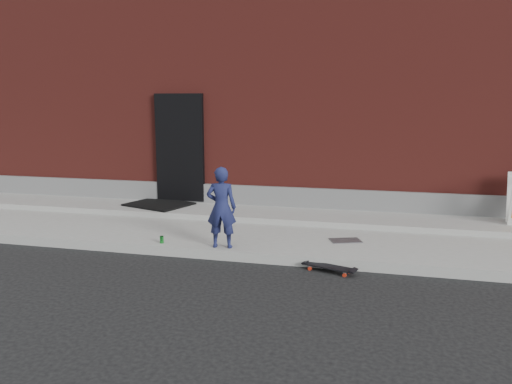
% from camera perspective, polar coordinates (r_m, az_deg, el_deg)
% --- Properties ---
extents(ground, '(80.00, 80.00, 0.00)m').
position_cam_1_polar(ground, '(7.39, 1.68, -8.28)').
color(ground, black).
rests_on(ground, ground).
extents(sidewalk, '(20.00, 3.00, 0.15)m').
position_cam_1_polar(sidewalk, '(8.78, 3.75, -4.79)').
color(sidewalk, gray).
rests_on(sidewalk, ground).
extents(apron, '(20.00, 1.20, 0.10)m').
position_cam_1_polar(apron, '(9.61, 4.70, -2.71)').
color(apron, gray).
rests_on(apron, sidewalk).
extents(building, '(20.00, 8.10, 5.00)m').
position_cam_1_polar(building, '(13.93, 7.92, 10.75)').
color(building, maroon).
rests_on(building, ground).
extents(child, '(0.49, 0.35, 1.25)m').
position_cam_1_polar(child, '(7.58, -3.98, -1.77)').
color(child, '#191E47').
rests_on(child, sidewalk).
extents(skateboard, '(0.78, 0.42, 0.09)m').
position_cam_1_polar(skateboard, '(7.13, 8.37, -8.49)').
color(skateboard, '#B62712').
rests_on(skateboard, ground).
extents(soda_can, '(0.07, 0.07, 0.11)m').
position_cam_1_polar(soda_can, '(8.05, -10.72, -5.37)').
color(soda_can, '#1B8B2C').
rests_on(soda_can, sidewalk).
extents(doormat, '(1.45, 1.31, 0.03)m').
position_cam_1_polar(doormat, '(10.51, -11.03, -1.38)').
color(doormat, black).
rests_on(doormat, apron).
extents(utility_plate, '(0.55, 0.45, 0.01)m').
position_cam_1_polar(utility_plate, '(8.17, 10.21, -5.48)').
color(utility_plate, '#515055').
rests_on(utility_plate, sidewalk).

